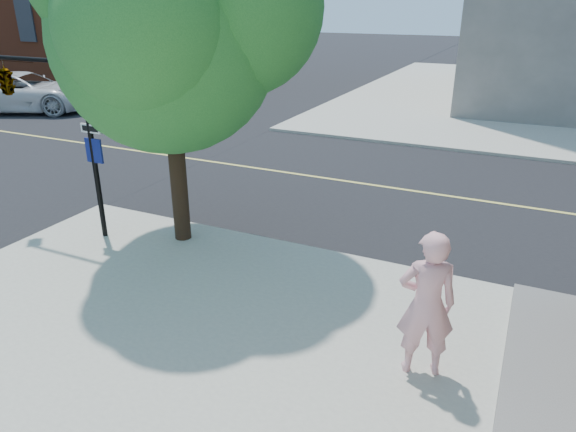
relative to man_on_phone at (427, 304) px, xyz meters
The scene contains 7 objects.
ground 8.02m from the man_on_phone, 158.61° to the left, with size 140.00×140.00×0.00m, color black.
road_ew 10.51m from the man_on_phone, 134.98° to the left, with size 140.00×9.00×0.01m, color black.
sidewalk_nw 38.98m from the man_on_phone, 141.24° to the left, with size 26.00×25.00×0.12m, color #A8A798.
man_on_phone is the anchor object (origin of this frame).
street_tree 6.65m from the man_on_phone, 157.85° to the left, with size 5.17×4.70×6.86m.
signal_pole 9.13m from the man_on_phone, behind, with size 3.30×0.37×3.72m.
car_a 22.78m from the man_on_phone, 152.14° to the left, with size 2.87×6.22×1.73m, color silver.
Camera 1 is at (8.25, -8.86, 4.76)m, focal length 32.76 mm.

